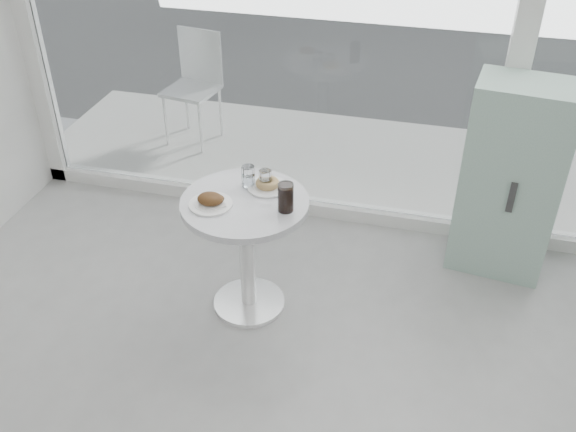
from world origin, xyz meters
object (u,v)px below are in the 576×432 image
(plate_donut, at_px, (268,185))
(water_tumbler_b, at_px, (265,181))
(water_tumbler_a, at_px, (248,177))
(cola_glass, at_px, (286,198))
(mint_cabinet, at_px, (511,180))
(plate_fritter, at_px, (211,201))
(main_table, at_px, (246,233))
(patio_chair, at_px, (195,80))

(plate_donut, bearing_deg, water_tumbler_b, -140.16)
(water_tumbler_a, xyz_separation_m, cola_glass, (0.27, -0.19, 0.02))
(plate_donut, distance_m, water_tumbler_b, 0.03)
(mint_cabinet, distance_m, water_tumbler_b, 1.55)
(mint_cabinet, relative_size, plate_fritter, 5.33)
(main_table, xyz_separation_m, cola_glass, (0.25, -0.04, 0.30))
(plate_donut, distance_m, water_tumbler_a, 0.12)
(main_table, height_order, patio_chair, patio_chair)
(mint_cabinet, distance_m, plate_fritter, 1.87)
(water_tumbler_a, relative_size, cola_glass, 0.76)
(cola_glass, bearing_deg, water_tumbler_b, 131.97)
(cola_glass, bearing_deg, mint_cabinet, 34.98)
(mint_cabinet, bearing_deg, cola_glass, -137.62)
(plate_donut, relative_size, water_tumbler_a, 1.85)
(mint_cabinet, height_order, patio_chair, mint_cabinet)
(water_tumbler_a, relative_size, water_tumbler_b, 1.09)
(patio_chair, height_order, plate_donut, patio_chair)
(patio_chair, xyz_separation_m, plate_donut, (1.16, -1.81, 0.21))
(plate_donut, bearing_deg, plate_fritter, -135.41)
(plate_fritter, bearing_deg, water_tumbler_a, 60.05)
(patio_chair, bearing_deg, water_tumbler_a, -50.37)
(plate_fritter, bearing_deg, cola_glass, 7.24)
(main_table, xyz_separation_m, plate_donut, (0.09, 0.16, 0.24))
(water_tumbler_b, bearing_deg, mint_cabinet, 25.70)
(main_table, distance_m, water_tumbler_b, 0.32)
(plate_donut, bearing_deg, main_table, -118.70)
(plate_fritter, relative_size, water_tumbler_a, 1.91)
(mint_cabinet, bearing_deg, plate_donut, -147.02)
(main_table, distance_m, plate_fritter, 0.31)
(main_table, bearing_deg, water_tumbler_b, 62.91)
(patio_chair, relative_size, plate_donut, 4.04)
(plate_donut, height_order, water_tumbler_a, water_tumbler_a)
(mint_cabinet, xyz_separation_m, cola_glass, (-1.22, -0.86, 0.21))
(patio_chair, distance_m, plate_fritter, 2.25)
(patio_chair, distance_m, water_tumbler_a, 2.11)
(main_table, distance_m, mint_cabinet, 1.68)
(main_table, distance_m, water_tumbler_a, 0.32)
(mint_cabinet, xyz_separation_m, water_tumbler_b, (-1.39, -0.67, 0.18))
(plate_fritter, bearing_deg, mint_cabinet, 29.10)
(cola_glass, bearing_deg, main_table, 171.85)
(water_tumbler_b, xyz_separation_m, cola_glass, (0.17, -0.19, 0.03))
(main_table, height_order, mint_cabinet, mint_cabinet)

